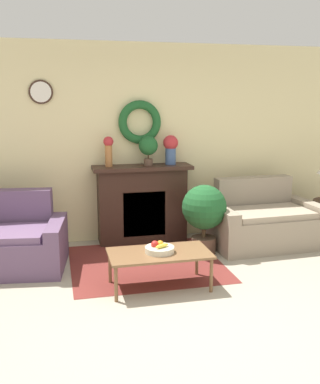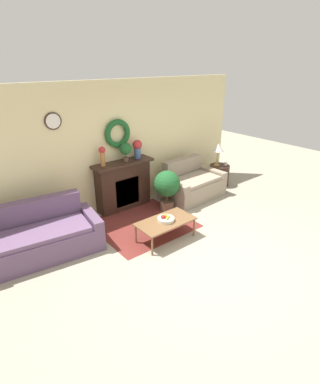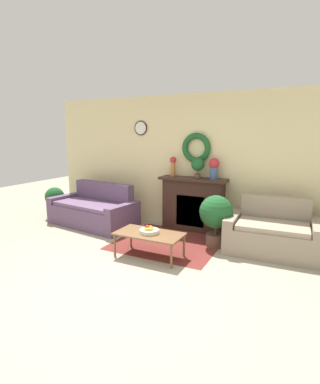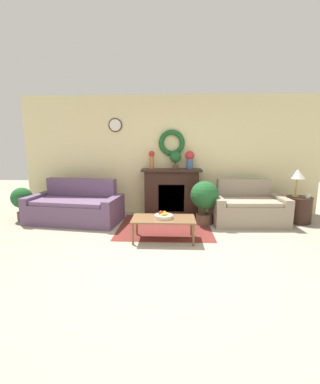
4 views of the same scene
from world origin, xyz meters
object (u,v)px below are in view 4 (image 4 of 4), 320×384
(table_lamp, at_px, (297,175))
(vase_on_mantel_left, at_px, (152,158))
(loveseat_right, at_px, (247,208))
(coffee_table, at_px, (164,220))
(couch_left, at_px, (76,207))
(side_table_by_loveseat, at_px, (298,210))
(fruit_bowl, at_px, (164,216))
(potted_plant_floor_by_loveseat, at_px, (205,198))
(potted_plant_on_mantel, at_px, (176,158))
(vase_on_mantel_right, at_px, (190,159))
(potted_plant_floor_by_couch, at_px, (22,200))
(fireplace, at_px, (171,192))
(mug, at_px, (308,196))

(table_lamp, relative_size, vase_on_mantel_left, 1.44)
(loveseat_right, relative_size, vase_on_mantel_left, 3.74)
(coffee_table, relative_size, table_lamp, 1.85)
(couch_left, distance_m, side_table_by_loveseat, 4.69)
(loveseat_right, distance_m, side_table_by_loveseat, 1.09)
(fruit_bowl, bearing_deg, potted_plant_floor_by_loveseat, 48.95)
(table_lamp, xyz_separation_m, vase_on_mantel_left, (-3.05, 0.39, 0.30))
(potted_plant_on_mantel, bearing_deg, vase_on_mantel_right, 3.61)
(potted_plant_floor_by_couch, bearing_deg, coffee_table, -18.86)
(fruit_bowl, relative_size, table_lamp, 0.54)
(fireplace, xyz_separation_m, potted_plant_on_mantel, (0.09, -0.01, 0.78))
(vase_on_mantel_left, relative_size, potted_plant_on_mantel, 1.00)
(couch_left, distance_m, coffee_table, 2.14)
(fireplace, relative_size, side_table_by_loveseat, 2.51)
(table_lamp, bearing_deg, potted_plant_floor_by_loveseat, -171.28)
(fruit_bowl, xyz_separation_m, vase_on_mantel_right, (0.53, 1.61, 0.87))
(fireplace, bearing_deg, coffee_table, -94.62)
(coffee_table, relative_size, fruit_bowl, 3.45)
(side_table_by_loveseat, xyz_separation_m, vase_on_mantel_right, (-2.26, 0.44, 1.03))
(side_table_by_loveseat, bearing_deg, mug, -37.87)
(loveseat_right, relative_size, coffee_table, 1.41)
(loveseat_right, height_order, vase_on_mantel_left, vase_on_mantel_left)
(coffee_table, relative_size, vase_on_mantel_right, 2.65)
(side_table_by_loveseat, xyz_separation_m, potted_plant_floor_by_couch, (-5.86, -0.11, 0.17))
(coffee_table, xyz_separation_m, vase_on_mantel_right, (0.53, 1.60, 0.95))
(loveseat_right, bearing_deg, potted_plant_on_mantel, 159.43)
(loveseat_right, height_order, vase_on_mantel_right, vase_on_mantel_right)
(coffee_table, distance_m, potted_plant_floor_by_loveseat, 1.23)
(table_lamp, height_order, potted_plant_floor_by_loveseat, table_lamp)
(couch_left, relative_size, table_lamp, 3.47)
(fireplace, relative_size, mug, 15.60)
(table_lamp, distance_m, vase_on_mantel_right, 2.25)
(potted_plant_floor_by_couch, relative_size, potted_plant_floor_by_loveseat, 0.79)
(table_lamp, height_order, potted_plant_floor_by_couch, table_lamp)
(side_table_by_loveseat, bearing_deg, vase_on_mantel_left, 171.90)
(fruit_bowl, height_order, mug, mug)
(vase_on_mantel_left, height_order, vase_on_mantel_right, vase_on_mantel_right)
(mug, height_order, vase_on_mantel_right, vase_on_mantel_right)
(potted_plant_floor_by_loveseat, bearing_deg, potted_plant_on_mantel, 131.08)
(loveseat_right, distance_m, vase_on_mantel_right, 1.62)
(coffee_table, bearing_deg, potted_plant_on_mantel, 82.21)
(coffee_table, bearing_deg, fireplace, 85.38)
(vase_on_mantel_right, bearing_deg, potted_plant_floor_by_couch, -171.20)
(couch_left, xyz_separation_m, vase_on_mantel_left, (1.57, 0.60, 1.00))
(mug, bearing_deg, table_lamp, 141.84)
(table_lamp, relative_size, potted_plant_floor_by_couch, 0.81)
(fruit_bowl, distance_m, vase_on_mantel_right, 1.90)
(side_table_by_loveseat, bearing_deg, couch_left, -178.03)
(potted_plant_on_mantel, distance_m, potted_plant_floor_by_loveseat, 1.17)
(potted_plant_floor_by_loveseat, bearing_deg, vase_on_mantel_right, 111.09)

